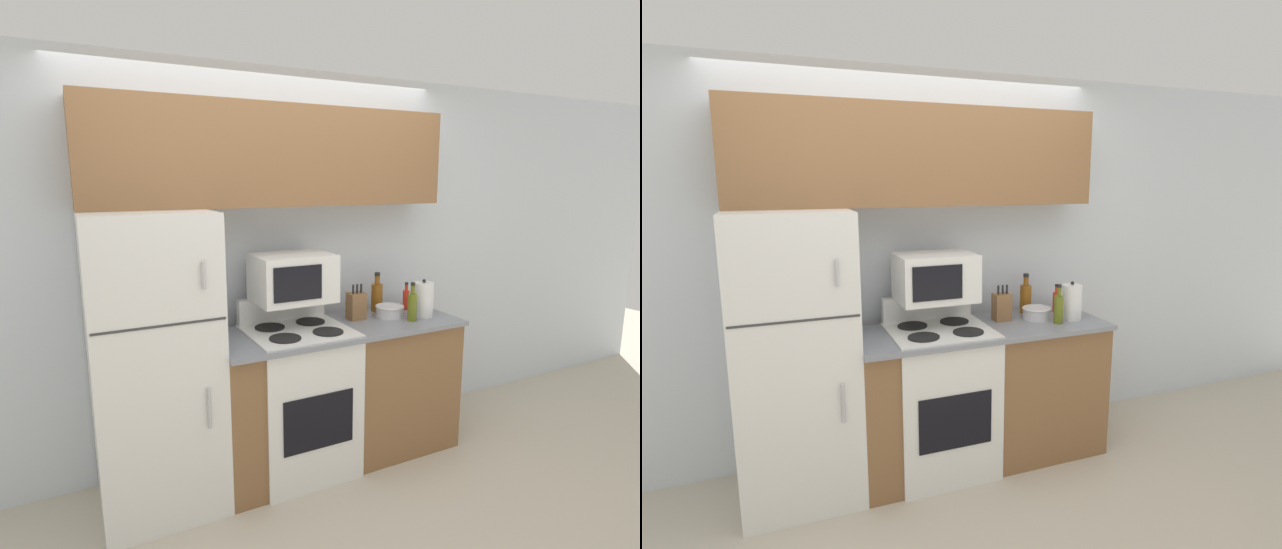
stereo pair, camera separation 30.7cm
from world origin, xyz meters
The scene contains 13 objects.
ground_plane centered at (0.00, 0.00, 0.00)m, with size 12.00×12.00×0.00m, color beige.
wall_back centered at (0.00, 0.67, 1.27)m, with size 8.00×0.05×2.55m.
lower_cabinets centered at (0.33, 0.28, 0.46)m, with size 1.63×0.60×0.92m.
refrigerator centered at (-0.81, 0.32, 0.84)m, with size 0.66×0.66×1.69m.
upper_cabinets centered at (0.00, 0.49, 1.99)m, with size 2.29×0.31×0.60m.
stove centered at (0.04, 0.27, 0.48)m, with size 0.63×0.58×1.09m.
microwave centered at (0.04, 0.36, 1.25)m, with size 0.48×0.36×0.30m.
knife_block centered at (0.50, 0.34, 1.02)m, with size 0.11×0.09×0.24m.
bowl centered at (0.73, 0.29, 0.96)m, with size 0.20×0.20×0.08m.
bottle_whiskey centered at (0.74, 0.46, 1.03)m, with size 0.08×0.08×0.28m.
bottle_olive_oil centered at (0.82, 0.15, 1.02)m, with size 0.06×0.06×0.26m.
bottle_hot_sauce centered at (0.96, 0.40, 1.00)m, with size 0.05×0.05×0.20m.
kettle centered at (0.95, 0.20, 1.04)m, with size 0.13×0.13×0.26m.
Camera 2 is at (-0.91, -2.56, 1.85)m, focal length 28.00 mm.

